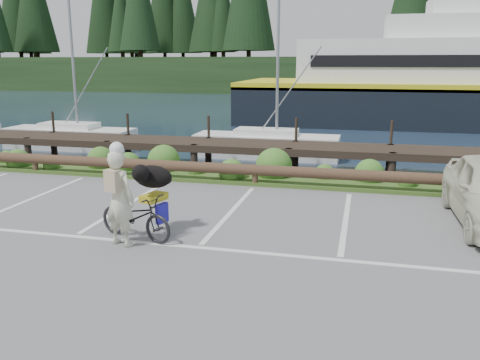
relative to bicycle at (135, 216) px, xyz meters
name	(u,v)px	position (x,y,z in m)	size (l,w,h in m)	color
ground	(205,241)	(1.35, 0.21, -0.45)	(72.00, 72.00, 0.00)	#5B5B5E
harbor_backdrop	(351,82)	(1.74, 78.73, -0.45)	(170.00, 160.00, 30.00)	#1A2A3F
vegetation_strip	(260,178)	(1.35, 5.51, -0.40)	(34.00, 1.60, 0.10)	#3D5B21
log_rail	(255,186)	(1.35, 4.81, -0.45)	(32.00, 0.30, 0.60)	#443021
bicycle	(135,216)	(0.00, 0.00, 0.00)	(0.60, 1.73, 0.91)	black
cyclist	(119,198)	(-0.12, -0.39, 0.46)	(0.67, 0.44, 1.83)	beige
dog	(153,177)	(0.16, 0.53, 0.69)	(0.80, 0.39, 0.46)	black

